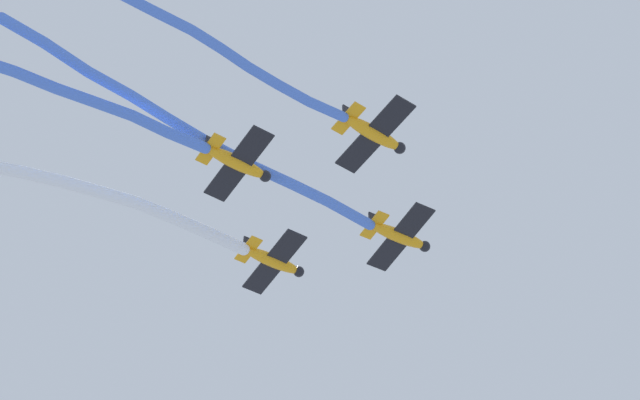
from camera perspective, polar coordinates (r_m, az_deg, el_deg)
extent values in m
ellipsoid|color=orange|center=(77.75, 4.35, -1.98)|extent=(4.27, 4.14, 1.01)
sphere|color=black|center=(78.70, 5.81, -2.57)|extent=(1.21, 1.21, 0.86)
ellipsoid|color=#232833|center=(78.26, 4.72, -1.94)|extent=(1.36, 1.34, 0.54)
cube|color=black|center=(77.71, 4.46, -2.09)|extent=(6.18, 6.36, 0.13)
cube|color=orange|center=(77.02, 3.03, -1.40)|extent=(2.62, 2.68, 0.11)
cube|color=black|center=(77.44, 3.08, -1.16)|extent=(0.90, 0.87, 1.39)
cylinder|color=#4C75DB|center=(76.37, 1.63, -0.74)|extent=(3.28, 3.05, 1.57)
cylinder|color=#4C75DB|center=(75.57, -0.50, 0.37)|extent=(2.70, 2.69, 1.00)
cylinder|color=#4C75DB|center=(74.80, -2.61, 1.37)|extent=(3.07, 2.86, 1.15)
cylinder|color=#4C75DB|center=(74.11, -4.88, 2.49)|extent=(2.96, 3.05, 1.08)
cylinder|color=#4C75DB|center=(73.48, -7.21, 3.78)|extent=(3.06, 3.22, 1.30)
cylinder|color=#4C75DB|center=(73.11, -9.40, 5.09)|extent=(2.68, 2.76, 1.35)
cylinder|color=#4C75DB|center=(73.04, -11.55, 6.32)|extent=(3.06, 2.90, 1.47)
cylinder|color=#4C75DB|center=(73.19, -13.87, 7.68)|extent=(3.05, 3.14, 1.65)
cylinder|color=#4C75DB|center=(73.32, -16.11, 9.00)|extent=(2.74, 2.89, 1.14)
sphere|color=#4C75DB|center=(76.76, 2.78, -1.37)|extent=(0.81, 0.81, 0.81)
sphere|color=#4C75DB|center=(76.01, 0.47, -0.09)|extent=(0.81, 0.81, 0.81)
sphere|color=#4C75DB|center=(75.15, -1.47, 0.84)|extent=(0.81, 0.81, 0.81)
sphere|color=#4C75DB|center=(74.49, -3.75, 1.89)|extent=(0.81, 0.81, 0.81)
sphere|color=#4C75DB|center=(73.76, -6.03, 3.08)|extent=(0.81, 0.81, 0.81)
sphere|color=#4C75DB|center=(73.24, -8.41, 4.48)|extent=(0.81, 0.81, 0.81)
sphere|color=#4C75DB|center=(73.01, -10.40, 5.69)|extent=(0.81, 0.81, 0.81)
sphere|color=#4C75DB|center=(73.11, -12.71, 6.94)|extent=(0.81, 0.81, 0.81)
sphere|color=#4C75DB|center=(73.32, -15.03, 8.42)|extent=(0.81, 0.81, 0.81)
sphere|color=#4C75DB|center=(73.35, -17.20, 9.59)|extent=(0.81, 0.81, 0.81)
ellipsoid|color=orange|center=(78.88, -2.66, -3.36)|extent=(4.14, 4.27, 1.01)
sphere|color=black|center=(79.68, -1.18, -3.98)|extent=(1.21, 1.21, 0.86)
ellipsoid|color=#232833|center=(79.35, -2.26, -3.33)|extent=(1.34, 1.36, 0.54)
cube|color=black|center=(78.84, -2.56, -3.47)|extent=(6.35, 6.18, 0.13)
cube|color=orange|center=(78.30, -3.98, -2.75)|extent=(2.68, 2.62, 0.11)
cube|color=black|center=(78.70, -3.90, -2.51)|extent=(0.87, 0.90, 1.39)
cylinder|color=white|center=(77.61, -5.17, -2.29)|extent=(2.65, 2.83, 0.97)
cylinder|color=white|center=(77.04, -6.98, -1.47)|extent=(2.72, 2.41, 1.38)
cylinder|color=white|center=(76.97, -8.95, -0.63)|extent=(3.27, 2.64, 1.61)
cylinder|color=white|center=(76.98, -10.99, 0.11)|extent=(2.74, 2.35, 1.05)
cylinder|color=white|center=(76.98, -12.99, 0.69)|extent=(3.02, 2.45, 1.11)
cylinder|color=white|center=(77.14, -15.06, 1.23)|extent=(2.91, 2.32, 1.01)
cylinder|color=white|center=(77.38, -17.13, 1.67)|extent=(3.00, 2.32, 1.04)
sphere|color=white|center=(78.07, -4.24, -2.72)|extent=(0.96, 0.96, 0.96)
sphere|color=white|center=(77.17, -6.10, -1.86)|extent=(0.96, 0.96, 0.96)
sphere|color=white|center=(76.93, -7.86, -1.08)|extent=(0.96, 0.96, 0.96)
sphere|color=white|center=(77.04, -10.04, -0.17)|extent=(0.96, 0.96, 0.96)
sphere|color=white|center=(76.94, -11.94, 0.39)|extent=(0.96, 0.96, 0.96)
sphere|color=white|center=(77.05, -14.05, 0.99)|extent=(0.96, 0.96, 0.96)
sphere|color=white|center=(77.25, -16.08, 1.47)|extent=(0.96, 0.96, 0.96)
ellipsoid|color=orange|center=(71.61, 2.93, 3.73)|extent=(3.96, 4.42, 1.01)
sphere|color=black|center=(72.56, 4.43, 2.89)|extent=(1.21, 1.21, 0.86)
ellipsoid|color=#232833|center=(72.15, 3.32, 3.69)|extent=(1.31, 1.38, 0.54)
cube|color=black|center=(71.57, 3.05, 3.60)|extent=(6.57, 5.92, 0.13)
cube|color=orange|center=(70.90, 1.58, 4.53)|extent=(2.75, 2.53, 0.11)
cube|color=black|center=(71.35, 1.64, 4.75)|extent=(0.83, 0.94, 1.39)
cylinder|color=#4C75DB|center=(70.30, 0.37, 5.03)|extent=(2.47, 2.30, 0.84)
cylinder|color=#4C75DB|center=(69.60, -1.48, 5.93)|extent=(2.21, 2.40, 0.73)
cylinder|color=#4C75DB|center=(68.92, -3.16, 6.87)|extent=(2.01, 2.20, 0.78)
cylinder|color=#4C75DB|center=(68.50, -4.72, 7.84)|extent=(2.08, 2.11, 1.17)
cylinder|color=#4C75DB|center=(68.13, -6.29, 8.82)|extent=(1.95, 2.22, 0.75)
cylinder|color=#4C75DB|center=(67.67, -8.23, 9.84)|extent=(2.59, 2.64, 0.77)
sphere|color=#4C75DB|center=(70.64, 1.32, 4.60)|extent=(0.70, 0.70, 0.70)
sphere|color=#4C75DB|center=(69.99, -0.60, 5.45)|extent=(0.70, 0.70, 0.70)
sphere|color=#4C75DB|center=(69.23, -2.37, 6.42)|extent=(0.70, 0.70, 0.70)
sphere|color=#4C75DB|center=(68.63, -3.96, 7.34)|extent=(0.70, 0.70, 0.70)
sphere|color=#4C75DB|center=(68.39, -5.49, 8.34)|extent=(0.70, 0.70, 0.70)
sphere|color=#4C75DB|center=(67.88, -7.09, 9.30)|extent=(0.70, 0.70, 0.70)
sphere|color=#4C75DB|center=(67.49, -9.39, 10.37)|extent=(0.70, 0.70, 0.70)
ellipsoid|color=orange|center=(72.76, -4.65, 2.09)|extent=(4.07, 4.33, 1.01)
sphere|color=black|center=(73.44, -3.05, 1.33)|extent=(1.21, 1.21, 0.86)
ellipsoid|color=#232833|center=(73.22, -4.21, 2.08)|extent=(1.33, 1.37, 0.54)
cube|color=black|center=(72.70, -4.54, 1.97)|extent=(6.45, 6.08, 0.13)
cube|color=orange|center=(72.29, -6.07, 2.81)|extent=(2.71, 2.58, 0.11)
cube|color=black|center=(72.73, -5.97, 3.04)|extent=(0.85, 0.92, 1.39)
cylinder|color=#4C75DB|center=(71.76, -7.40, 3.30)|extent=(2.63, 2.62, 0.89)
cylinder|color=#4C75DB|center=(71.53, -9.41, 4.17)|extent=(2.67, 2.25, 1.41)
cylinder|color=#4C75DB|center=(71.73, -11.45, 5.00)|extent=(2.92, 2.31, 1.21)
cylinder|color=#4C75DB|center=(72.07, -13.50, 5.70)|extent=(2.67, 2.04, 1.25)
cylinder|color=#4C75DB|center=(72.26, -15.48, 6.42)|extent=(2.61, 2.50, 0.83)
sphere|color=#4C75DB|center=(72.08, -6.36, 2.87)|extent=(0.79, 0.79, 0.79)
sphere|color=#4C75DB|center=(71.46, -8.45, 3.73)|extent=(0.79, 0.79, 0.79)
sphere|color=#4C75DB|center=(71.62, -10.36, 4.62)|extent=(0.79, 0.79, 0.79)
sphere|color=#4C75DB|center=(71.87, -12.54, 5.38)|extent=(0.79, 0.79, 0.79)
sphere|color=#4C75DB|center=(72.29, -14.44, 6.02)|extent=(0.79, 0.79, 0.79)
sphere|color=#4C75DB|center=(72.25, -16.53, 6.82)|extent=(0.79, 0.79, 0.79)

